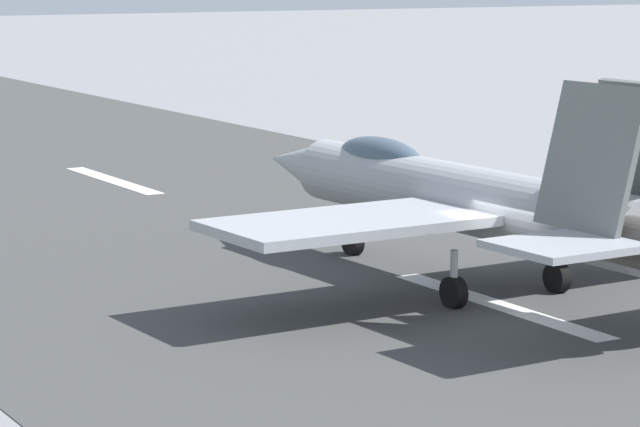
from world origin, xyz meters
TOP-DOWN VIEW (x-y plane):
  - ground_plane at (0.00, 0.00)m, footprint 400.00×400.00m
  - runway_strip at (-0.02, 0.00)m, footprint 240.00×26.00m
  - fighter_jet at (2.66, -0.46)m, footprint 17.44×14.71m
  - marker_cone_far at (28.44, -12.99)m, footprint 0.44×0.44m

SIDE VIEW (x-z plane):
  - ground_plane at x=0.00m, z-range 0.00..0.00m
  - runway_strip at x=-0.02m, z-range 0.00..0.02m
  - marker_cone_far at x=28.44m, z-range 0.00..0.55m
  - fighter_jet at x=2.66m, z-range -0.43..5.10m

